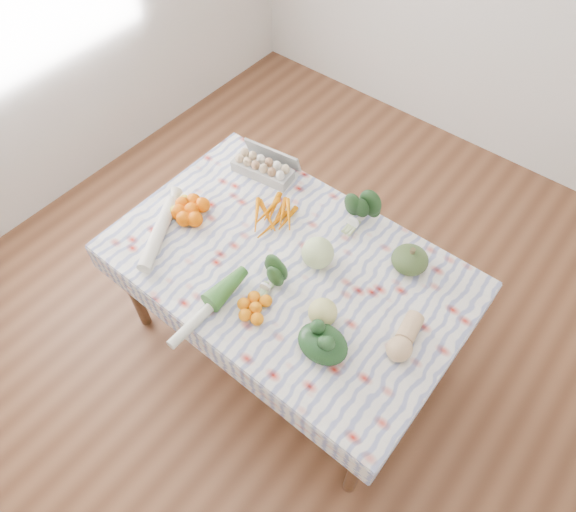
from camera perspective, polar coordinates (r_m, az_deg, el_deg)
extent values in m
plane|color=brown|center=(3.05, 0.00, -9.23)|extent=(4.50, 4.50, 0.00)
cube|color=brown|center=(2.43, 0.00, -1.27)|extent=(1.60, 1.00, 0.04)
cylinder|color=brown|center=(2.93, -16.92, -3.50)|extent=(0.06, 0.06, 0.71)
cylinder|color=brown|center=(2.45, 7.59, -22.21)|extent=(0.06, 0.06, 0.71)
cylinder|color=brown|center=(3.24, -5.33, 6.55)|extent=(0.06, 0.06, 0.71)
cylinder|color=brown|center=(2.81, 17.80, -7.68)|extent=(0.06, 0.06, 0.71)
cube|color=white|center=(2.41, 0.00, -0.91)|extent=(1.66, 1.06, 0.01)
cube|color=#ADADA8|center=(2.76, -2.86, 9.70)|extent=(0.35, 0.18, 0.09)
cube|color=#DE7000|center=(2.55, -1.66, 4.19)|extent=(0.31, 0.30, 0.04)
ellipsoid|color=#193716|center=(2.53, 7.94, 4.87)|extent=(0.17, 0.15, 0.15)
ellipsoid|color=#3D5427|center=(2.41, 13.39, -0.40)|extent=(0.22, 0.22, 0.11)
sphere|color=#C0DA8E|center=(2.35, 3.32, 0.34)|extent=(0.15, 0.15, 0.15)
ellipsoid|color=tan|center=(2.19, 12.92, -8.70)|extent=(0.14, 0.24, 0.11)
cube|color=#FD6300|center=(2.60, -10.69, 5.03)|extent=(0.33, 0.33, 0.08)
ellipsoid|color=#234A1D|center=(2.30, -2.04, -2.48)|extent=(0.15, 0.15, 0.09)
cube|color=orange|center=(2.24, -3.63, -5.71)|extent=(0.24, 0.24, 0.06)
sphere|color=#CCCB71|center=(2.19, 3.88, -6.27)|extent=(0.17, 0.17, 0.13)
ellipsoid|color=black|center=(2.13, 3.88, -9.67)|extent=(0.28, 0.25, 0.10)
cylinder|color=white|center=(2.55, -14.17, 2.52)|extent=(0.28, 0.43, 0.07)
cylinder|color=silver|center=(2.26, -8.86, -5.80)|extent=(0.05, 0.45, 0.05)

